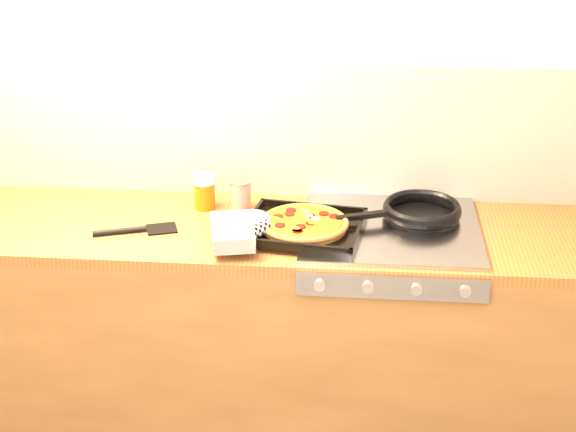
# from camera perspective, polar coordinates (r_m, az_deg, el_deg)

# --- Properties ---
(room_shell) EXTENTS (3.20, 3.20, 3.20)m
(room_shell) POSITION_cam_1_polar(r_m,az_deg,el_deg) (3.21, -1.30, 5.58)
(room_shell) COLOR white
(room_shell) RESTS_ON ground
(counter_run) EXTENTS (3.20, 0.62, 0.90)m
(counter_run) POSITION_cam_1_polar(r_m,az_deg,el_deg) (3.25, -1.74, -7.86)
(counter_run) COLOR brown
(counter_run) RESTS_ON ground
(stovetop) EXTENTS (0.60, 0.56, 0.02)m
(stovetop) POSITION_cam_1_polar(r_m,az_deg,el_deg) (3.02, 6.67, -0.86)
(stovetop) COLOR #A1A2A7
(stovetop) RESTS_ON counter_run
(pizza_on_tray) EXTENTS (0.53, 0.43, 0.06)m
(pizza_on_tray) POSITION_cam_1_polar(r_m,az_deg,el_deg) (2.93, -0.22, -0.64)
(pizza_on_tray) COLOR black
(pizza_on_tray) RESTS_ON stovetop
(frying_pan) EXTENTS (0.47, 0.35, 0.04)m
(frying_pan) POSITION_cam_1_polar(r_m,az_deg,el_deg) (3.08, 8.54, 0.30)
(frying_pan) COLOR black
(frying_pan) RESTS_ON stovetop
(tomato_can) EXTENTS (0.10, 0.10, 0.10)m
(tomato_can) POSITION_cam_1_polar(r_m,az_deg,el_deg) (3.15, -3.09, 1.35)
(tomato_can) COLOR #B1120E
(tomato_can) RESTS_ON counter_run
(juice_glass) EXTENTS (0.10, 0.10, 0.13)m
(juice_glass) POSITION_cam_1_polar(r_m,az_deg,el_deg) (3.16, -5.43, 1.62)
(juice_glass) COLOR #CB540B
(juice_glass) RESTS_ON counter_run
(wooden_spoon) EXTENTS (0.29, 0.11, 0.02)m
(wooden_spoon) POSITION_cam_1_polar(r_m,az_deg,el_deg) (3.17, 1.09, 0.68)
(wooden_spoon) COLOR olive
(wooden_spoon) RESTS_ON counter_run
(black_spatula) EXTENTS (0.28, 0.14, 0.02)m
(black_spatula) POSITION_cam_1_polar(r_m,az_deg,el_deg) (3.03, -9.72, -0.90)
(black_spatula) COLOR black
(black_spatula) RESTS_ON counter_run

